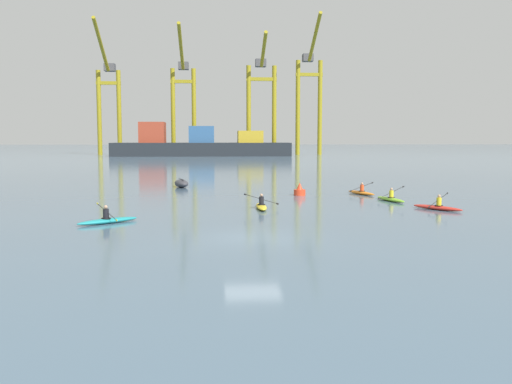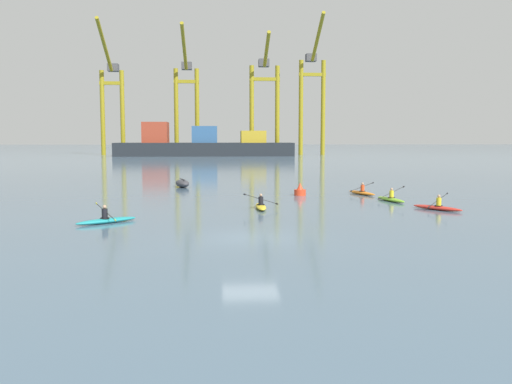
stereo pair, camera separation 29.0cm
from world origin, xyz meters
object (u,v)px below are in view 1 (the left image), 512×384
(gantry_crane_east, at_px, (309,90))
(kayak_red, at_px, (438,207))
(container_barge, at_px, (200,145))
(kayak_lime, at_px, (391,199))
(channel_buoy, at_px, (300,191))
(kayak_teal, at_px, (108,220))
(capsized_dinghy, at_px, (181,183))
(kayak_orange, at_px, (361,192))
(gantry_crane_west, at_px, (108,94))
(kayak_yellow, at_px, (261,206))
(gantry_crane_west_mid, at_px, (183,94))
(gantry_crane_east_mid, at_px, (262,95))

(gantry_crane_east, distance_m, kayak_red, 118.94)
(container_barge, height_order, kayak_lime, container_barge)
(container_barge, distance_m, channel_buoy, 99.63)
(kayak_lime, bearing_deg, kayak_teal, -153.46)
(capsized_dinghy, bearing_deg, kayak_orange, -27.31)
(gantry_crane_west, distance_m, kayak_yellow, 122.05)
(gantry_crane_west_mid, distance_m, channel_buoy, 112.98)
(gantry_crane_west, xyz_separation_m, kayak_orange, (39.61, -108.69, -15.96))
(gantry_crane_east, bearing_deg, kayak_orange, -97.55)
(gantry_crane_west_mid, xyz_separation_m, gantry_crane_east, (34.12, -3.09, 1.09))
(channel_buoy, relative_size, kayak_yellow, 0.29)
(gantry_crane_west, distance_m, kayak_orange, 116.78)
(gantry_crane_east_mid, xyz_separation_m, kayak_orange, (-1.05, -105.28, -15.84))
(gantry_crane_east, xyz_separation_m, kayak_orange, (-14.23, -107.44, -17.33))
(kayak_red, bearing_deg, kayak_orange, 102.90)
(container_barge, distance_m, gantry_crane_west_mid, 18.65)
(channel_buoy, relative_size, kayak_teal, 0.33)
(kayak_yellow, bearing_deg, gantry_crane_east, 78.85)
(container_barge, bearing_deg, kayak_teal, -90.88)
(container_barge, xyz_separation_m, kayak_orange, (15.28, -98.76, -2.52))
(container_barge, xyz_separation_m, gantry_crane_west_mid, (-4.60, 11.76, 13.73))
(gantry_crane_west_mid, relative_size, gantry_crane_east_mid, 1.07)
(gantry_crane_west_mid, bearing_deg, capsized_dinghy, -86.99)
(gantry_crane_west_mid, distance_m, gantry_crane_east, 34.27)
(gantry_crane_west, height_order, kayak_orange, gantry_crane_west)
(container_barge, height_order, kayak_yellow, container_barge)
(gantry_crane_west_mid, bearing_deg, kayak_red, -79.58)
(gantry_crane_east_mid, bearing_deg, kayak_red, -89.43)
(kayak_red, height_order, kayak_lime, kayak_lime)
(capsized_dinghy, bearing_deg, gantry_crane_east, 73.98)
(container_barge, bearing_deg, kayak_red, -80.84)
(capsized_dinghy, height_order, channel_buoy, channel_buoy)
(kayak_teal, bearing_deg, kayak_yellow, 32.77)
(kayak_yellow, distance_m, kayak_teal, 10.03)
(gantry_crane_west, xyz_separation_m, gantry_crane_west_mid, (19.72, 1.83, 0.28))
(gantry_crane_west_mid, height_order, kayak_yellow, gantry_crane_west_mid)
(container_barge, xyz_separation_m, gantry_crane_east_mid, (16.34, 6.51, 13.33))
(container_barge, bearing_deg, gantry_crane_east, 16.38)
(container_barge, xyz_separation_m, kayak_teal, (-1.73, -112.45, -2.52))
(gantry_crane_east_mid, height_order, kayak_red, gantry_crane_east_mid)
(kayak_teal, bearing_deg, kayak_lime, 26.54)
(capsized_dinghy, distance_m, kayak_yellow, 16.80)
(container_barge, height_order, gantry_crane_west_mid, gantry_crane_west_mid)
(kayak_red, bearing_deg, gantry_crane_west, 109.46)
(gantry_crane_west_mid, xyz_separation_m, kayak_orange, (19.88, -110.52, -16.24))
(channel_buoy, bearing_deg, kayak_teal, -132.06)
(capsized_dinghy, bearing_deg, kayak_lime, -38.73)
(capsized_dinghy, xyz_separation_m, kayak_orange, (14.47, -7.47, -0.18))
(capsized_dinghy, height_order, kayak_lime, kayak_lime)
(gantry_crane_west, bearing_deg, gantry_crane_east, -1.34)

